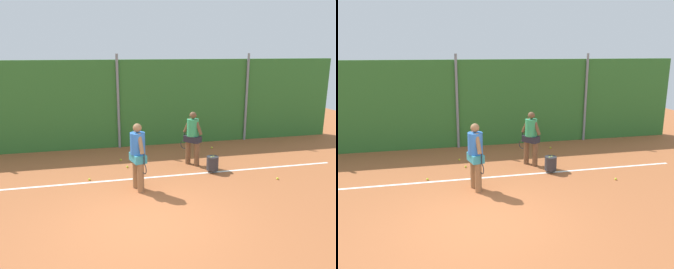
% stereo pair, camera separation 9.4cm
% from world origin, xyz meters
% --- Properties ---
extents(ground_plane, '(27.48, 27.48, 0.00)m').
position_xyz_m(ground_plane, '(0.00, 1.81, 0.00)').
color(ground_plane, '#A85B33').
extents(hedge_fence_backdrop, '(17.86, 0.25, 3.29)m').
position_xyz_m(hedge_fence_backdrop, '(0.00, 6.15, 1.64)').
color(hedge_fence_backdrop, '#33702D').
rests_on(hedge_fence_backdrop, ground_plane).
extents(fence_post_center, '(0.10, 0.10, 3.50)m').
position_xyz_m(fence_post_center, '(0.00, 5.98, 1.75)').
color(fence_post_center, gray).
rests_on(fence_post_center, ground_plane).
extents(fence_post_right, '(0.10, 0.10, 3.50)m').
position_xyz_m(fence_post_right, '(5.15, 5.98, 1.75)').
color(fence_post_right, gray).
rests_on(fence_post_right, ground_plane).
extents(court_baseline_paint, '(13.05, 0.10, 0.01)m').
position_xyz_m(court_baseline_paint, '(0.00, 2.58, 0.00)').
color(court_baseline_paint, white).
rests_on(court_baseline_paint, ground_plane).
extents(player_foreground_near, '(0.42, 0.80, 1.81)m').
position_xyz_m(player_foreground_near, '(0.11, 1.76, 1.01)').
color(player_foreground_near, '#8C603D').
rests_on(player_foreground_near, ground_plane).
extents(player_midcourt, '(0.60, 0.62, 1.74)m').
position_xyz_m(player_midcourt, '(2.10, 3.41, 0.98)').
color(player_midcourt, brown).
rests_on(player_midcourt, ground_plane).
extents(ball_hopper, '(0.36, 0.36, 0.51)m').
position_xyz_m(ball_hopper, '(2.49, 2.59, 0.29)').
color(ball_hopper, '#2D2D33').
rests_on(ball_hopper, ground_plane).
extents(tennis_ball_0, '(0.07, 0.07, 0.07)m').
position_xyz_m(tennis_ball_0, '(0.02, 3.58, 0.03)').
color(tennis_ball_0, '#CCDB33').
rests_on(tennis_ball_0, ground_plane).
extents(tennis_ball_3, '(0.07, 0.07, 0.07)m').
position_xyz_m(tennis_ball_3, '(4.11, 1.59, 0.03)').
color(tennis_ball_3, '#CCDB33').
rests_on(tennis_ball_3, ground_plane).
extents(tennis_ball_4, '(0.07, 0.07, 0.07)m').
position_xyz_m(tennis_ball_4, '(3.38, 5.04, 0.03)').
color(tennis_ball_4, '#CCDB33').
rests_on(tennis_ball_4, ground_plane).
extents(tennis_ball_5, '(0.07, 0.07, 0.07)m').
position_xyz_m(tennis_ball_5, '(-1.17, 2.74, 0.03)').
color(tennis_ball_5, '#CCDB33').
rests_on(tennis_ball_5, ground_plane).
extents(tennis_ball_7, '(0.07, 0.07, 0.07)m').
position_xyz_m(tennis_ball_7, '(-0.12, 4.34, 0.03)').
color(tennis_ball_7, '#CCDB33').
rests_on(tennis_ball_7, ground_plane).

